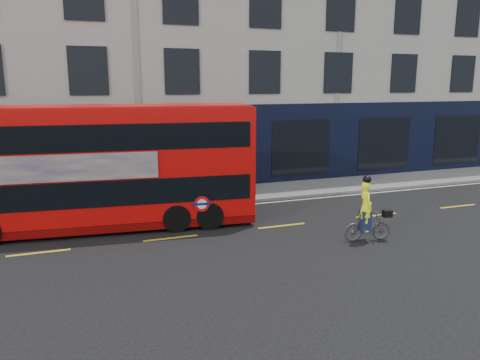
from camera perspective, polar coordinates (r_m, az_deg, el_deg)
name	(u,v)px	position (r m, az deg, el deg)	size (l,w,h in m)	color
ground	(181,254)	(14.24, -7.23, -8.89)	(120.00, 120.00, 0.00)	black
pavement	(147,201)	(20.34, -11.26, -2.54)	(60.00, 3.00, 0.12)	gray
kerb	(153,210)	(18.91, -10.57, -3.58)	(60.00, 0.12, 0.13)	gray
building_terrace	(122,34)	(26.25, -14.17, 16.85)	(50.00, 10.07, 15.00)	#A8A69E
road_edge_line	(154,213)	(18.64, -10.41, -4.00)	(58.00, 0.10, 0.01)	silver
lane_dashes	(171,238)	(15.62, -8.45, -7.02)	(58.00, 0.12, 0.01)	gold
bus	(100,167)	(16.74, -16.67, 1.58)	(10.75, 3.41, 4.26)	red
cyclist	(367,219)	(15.56, 15.21, -4.60)	(1.62, 0.68, 2.16)	#45484A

